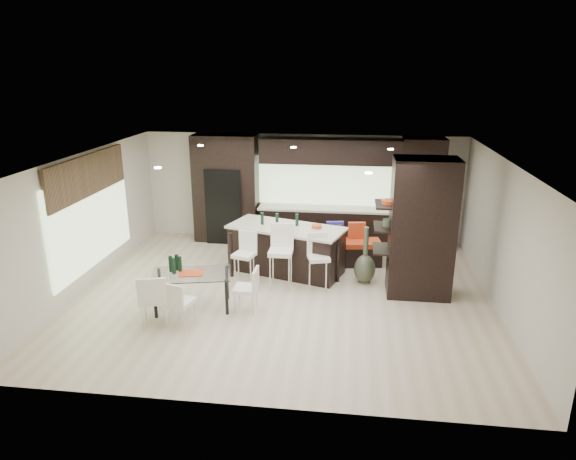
# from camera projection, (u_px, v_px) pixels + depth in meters

# --- Properties ---
(ground) EXTENTS (8.00, 8.00, 0.00)m
(ground) POSITION_uv_depth(u_px,v_px,m) (284.00, 295.00, 10.13)
(ground) COLOR beige
(ground) RESTS_ON ground
(back_wall) EXTENTS (8.00, 0.02, 2.70)m
(back_wall) POSITION_uv_depth(u_px,v_px,m) (302.00, 188.00, 13.02)
(back_wall) COLOR beige
(back_wall) RESTS_ON ground
(left_wall) EXTENTS (0.02, 7.00, 2.70)m
(left_wall) POSITION_uv_depth(u_px,v_px,m) (85.00, 222.00, 10.19)
(left_wall) COLOR beige
(left_wall) RESTS_ON ground
(right_wall) EXTENTS (0.02, 7.00, 2.70)m
(right_wall) POSITION_uv_depth(u_px,v_px,m) (504.00, 238.00, 9.23)
(right_wall) COLOR beige
(right_wall) RESTS_ON ground
(ceiling) EXTENTS (8.00, 7.00, 0.02)m
(ceiling) POSITION_uv_depth(u_px,v_px,m) (284.00, 159.00, 9.30)
(ceiling) COLOR white
(ceiling) RESTS_ON ground
(window_left) EXTENTS (0.04, 3.20, 1.90)m
(window_left) POSITION_uv_depth(u_px,v_px,m) (92.00, 219.00, 10.37)
(window_left) COLOR #B2D199
(window_left) RESTS_ON left_wall
(window_back) EXTENTS (3.40, 0.04, 1.20)m
(window_back) POSITION_uv_depth(u_px,v_px,m) (326.00, 181.00, 12.85)
(window_back) COLOR #B2D199
(window_back) RESTS_ON back_wall
(stone_accent) EXTENTS (0.08, 3.00, 0.80)m
(stone_accent) POSITION_uv_depth(u_px,v_px,m) (88.00, 175.00, 10.09)
(stone_accent) COLOR brown
(stone_accent) RESTS_ON left_wall
(ceiling_spots) EXTENTS (4.00, 3.00, 0.02)m
(ceiling_spots) POSITION_uv_depth(u_px,v_px,m) (286.00, 158.00, 9.54)
(ceiling_spots) COLOR white
(ceiling_spots) RESTS_ON ceiling
(back_cabinetry) EXTENTS (6.80, 0.68, 2.70)m
(back_cabinetry) POSITION_uv_depth(u_px,v_px,m) (321.00, 191.00, 12.64)
(back_cabinetry) COLOR black
(back_cabinetry) RESTS_ON ground
(refrigerator) EXTENTS (0.90, 0.68, 1.90)m
(refrigerator) POSITION_uv_depth(u_px,v_px,m) (226.00, 204.00, 13.01)
(refrigerator) COLOR black
(refrigerator) RESTS_ON ground
(partition_column) EXTENTS (1.20, 0.80, 2.70)m
(partition_column) POSITION_uv_depth(u_px,v_px,m) (422.00, 228.00, 9.78)
(partition_column) COLOR black
(partition_column) RESTS_ON ground
(kitchen_island) EXTENTS (2.67, 1.76, 1.03)m
(kitchen_island) POSITION_uv_depth(u_px,v_px,m) (286.00, 249.00, 11.12)
(kitchen_island) COLOR black
(kitchen_island) RESTS_ON ground
(stool_left) EXTENTS (0.50, 0.50, 0.90)m
(stool_left) POSITION_uv_depth(u_px,v_px,m) (244.00, 264.00, 10.45)
(stool_left) COLOR white
(stool_left) RESTS_ON ground
(stool_mid) EXTENTS (0.47, 0.47, 1.05)m
(stool_mid) POSITION_uv_depth(u_px,v_px,m) (281.00, 263.00, 10.30)
(stool_mid) COLOR white
(stool_mid) RESTS_ON ground
(stool_right) EXTENTS (0.50, 0.50, 0.92)m
(stool_right) POSITION_uv_depth(u_px,v_px,m) (319.00, 268.00, 10.26)
(stool_right) COLOR white
(stool_right) RESTS_ON ground
(bench) EXTENTS (1.51, 0.78, 0.55)m
(bench) POSITION_uv_depth(u_px,v_px,m) (349.00, 253.00, 11.60)
(bench) COLOR black
(bench) RESTS_ON ground
(floor_vase) EXTENTS (0.57, 0.57, 1.21)m
(floor_vase) POSITION_uv_depth(u_px,v_px,m) (365.00, 255.00, 10.52)
(floor_vase) COLOR #424C36
(floor_vase) RESTS_ON ground
(dining_table) EXTENTS (1.57, 1.10, 0.69)m
(dining_table) POSITION_uv_depth(u_px,v_px,m) (192.00, 291.00, 9.47)
(dining_table) COLOR white
(dining_table) RESTS_ON ground
(chair_near) EXTENTS (0.53, 0.53, 0.79)m
(chair_near) POSITION_uv_depth(u_px,v_px,m) (180.00, 305.00, 8.80)
(chair_near) COLOR white
(chair_near) RESTS_ON ground
(chair_far) EXTENTS (0.60, 0.60, 0.90)m
(chair_far) POSITION_uv_depth(u_px,v_px,m) (154.00, 302.00, 8.81)
(chair_far) COLOR white
(chair_far) RESTS_ON ground
(chair_end) EXTENTS (0.43, 0.43, 0.77)m
(chair_end) POSITION_uv_depth(u_px,v_px,m) (246.00, 292.00, 9.34)
(chair_end) COLOR white
(chair_end) RESTS_ON ground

